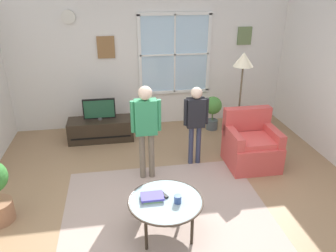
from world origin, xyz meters
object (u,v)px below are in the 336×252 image
book_stack (152,197)px  person_green_shirt (146,123)px  cup (178,199)px  floor_lamp (243,70)px  armchair (251,146)px  coffee_table (166,202)px  remote_near_books (164,195)px  television (99,109)px  potted_plant_by_window (213,109)px  person_black_shirt (196,117)px  tv_stand (101,129)px

book_stack → person_green_shirt: (0.06, 1.14, 0.43)m
cup → floor_lamp: (1.43, 1.95, 0.92)m
book_stack → floor_lamp: floor_lamp is taller
armchair → coffee_table: (-1.57, -1.31, 0.09)m
armchair → book_stack: 2.14m
book_stack → remote_near_books: 0.15m
television → floor_lamp: bearing=-17.1°
television → potted_plant_by_window: size_ratio=0.85×
person_black_shirt → cup: bearing=-110.4°
book_stack → remote_near_books: bearing=17.3°
book_stack → potted_plant_by_window: 3.07m
book_stack → remote_near_books: (0.14, 0.04, -0.01)m
coffee_table → remote_near_books: 0.10m
cup → floor_lamp: 2.58m
book_stack → potted_plant_by_window: bearing=60.6°
television → person_black_shirt: bearing=-37.0°
tv_stand → potted_plant_by_window: (2.15, 0.12, 0.22)m
cup → remote_near_books: (-0.13, 0.16, -0.04)m
tv_stand → coffee_table: coffee_table is taller
cup → person_green_shirt: size_ratio=0.06×
remote_near_books → person_green_shirt: size_ratio=0.10×
person_green_shirt → potted_plant_by_window: bearing=46.5°
cup → person_green_shirt: bearing=99.6°
coffee_table → cup: size_ratio=9.33×
armchair → remote_near_books: size_ratio=6.21×
remote_near_books → tv_stand: bearing=107.3°
television → person_green_shirt: (0.70, -1.41, 0.29)m
cup → book_stack: bearing=157.5°
tv_stand → person_green_shirt: bearing=-63.5°
tv_stand → coffee_table: (0.79, -2.61, 0.22)m
person_green_shirt → potted_plant_by_window: (1.45, 1.53, -0.47)m
cup → person_black_shirt: bearing=69.6°
tv_stand → television: 0.41m
armchair → person_green_shirt: bearing=-176.0°
armchair → coffee_table: bearing=-140.2°
tv_stand → person_black_shirt: (1.49, -1.13, 0.60)m
tv_stand → armchair: (2.36, -1.30, 0.13)m
person_black_shirt → person_green_shirt: 0.84m
tv_stand → television: television is taller
floor_lamp → coffee_table: bearing=-129.5°
coffee_table → person_black_shirt: person_black_shirt is taller
cup → potted_plant_by_window: potted_plant_by_window is taller
tv_stand → person_green_shirt: person_green_shirt is taller
person_black_shirt → potted_plant_by_window: (0.66, 1.24, -0.38)m
remote_near_books → person_green_shirt: 1.19m
coffee_table → cup: 0.16m
potted_plant_by_window → armchair: bearing=-81.5°
television → coffee_table: 2.73m
television → person_green_shirt: bearing=-63.5°
tv_stand → person_black_shirt: bearing=-37.0°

